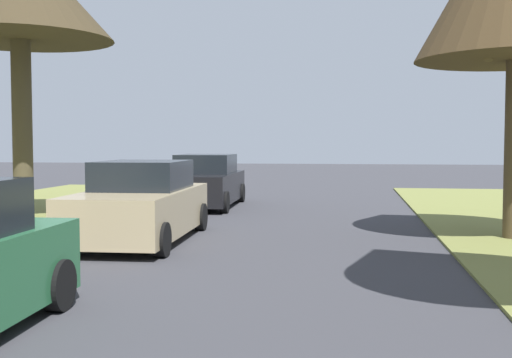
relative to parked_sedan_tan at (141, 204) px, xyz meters
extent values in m
cylinder|color=brown|center=(6.81, 1.33, 3.47)|extent=(0.51, 1.20, 1.42)
cylinder|color=#4A412C|center=(-4.10, 2.98, 1.55)|extent=(0.49, 0.49, 4.45)
cylinder|color=#4A412C|center=(-3.91, 3.37, 4.57)|extent=(1.07, 0.68, 1.70)
cylinder|color=#4A412C|center=(-4.57, 3.17, 4.17)|extent=(0.65, 1.15, 0.96)
cylinder|color=black|center=(0.76, -5.13, -0.42)|extent=(0.22, 0.61, 0.60)
cube|color=tan|center=(0.00, -0.04, -0.13)|extent=(1.98, 4.46, 0.85)
cube|color=black|center=(-0.01, 0.18, 0.57)|extent=(1.67, 2.08, 0.56)
cylinder|color=black|center=(0.93, -1.66, -0.42)|extent=(0.22, 0.61, 0.60)
cylinder|color=black|center=(-0.81, -1.73, -0.42)|extent=(0.22, 0.61, 0.60)
cylinder|color=black|center=(0.81, 1.64, -0.42)|extent=(0.22, 0.61, 0.60)
cylinder|color=black|center=(-0.93, 1.57, -0.42)|extent=(0.22, 0.61, 0.60)
cube|color=black|center=(-0.27, 6.65, -0.13)|extent=(1.98, 4.46, 0.85)
cube|color=black|center=(-0.27, 6.87, 0.57)|extent=(1.67, 2.08, 0.56)
cylinder|color=black|center=(0.66, 5.03, -0.42)|extent=(0.22, 0.61, 0.60)
cylinder|color=black|center=(-1.07, 4.97, -0.42)|extent=(0.22, 0.61, 0.60)
cylinder|color=black|center=(0.54, 8.33, -0.42)|extent=(0.22, 0.61, 0.60)
cylinder|color=black|center=(-1.19, 8.26, -0.42)|extent=(0.22, 0.61, 0.60)
camera|label=1|loc=(4.09, -11.92, 1.23)|focal=44.44mm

